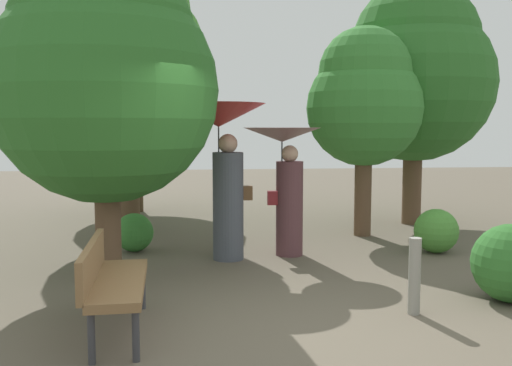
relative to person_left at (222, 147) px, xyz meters
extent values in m
plane|color=brown|center=(0.53, -2.99, -1.58)|extent=(40.00, 40.00, 0.00)
cylinder|color=#474C56|center=(0.08, 0.01, -0.83)|extent=(0.43, 0.43, 1.50)
sphere|color=tan|center=(0.08, 0.01, 0.04)|extent=(0.27, 0.27, 0.27)
cylinder|color=#333338|center=(-0.05, -0.01, -0.17)|extent=(0.02, 0.02, 0.87)
cone|color=#B22D2D|center=(-0.05, -0.01, 0.43)|extent=(1.29, 1.29, 0.32)
cube|color=brown|center=(0.35, 0.05, -0.65)|extent=(0.14, 0.10, 0.20)
cylinder|color=#563338|center=(0.98, 0.17, -0.90)|extent=(0.39, 0.39, 1.36)
sphere|color=tan|center=(0.98, 0.17, -0.11)|extent=(0.24, 0.24, 0.24)
cylinder|color=#333338|center=(0.86, 0.16, -0.32)|extent=(0.02, 0.02, 0.75)
cone|color=gray|center=(0.86, 0.16, 0.16)|extent=(1.11, 1.11, 0.20)
cube|color=maroon|center=(0.72, 0.14, -0.74)|extent=(0.14, 0.10, 0.20)
cylinder|color=#38383D|center=(-0.87, -3.44, -1.36)|extent=(0.06, 0.06, 0.44)
cylinder|color=#38383D|center=(-1.21, -3.45, -1.36)|extent=(0.06, 0.06, 0.44)
cylinder|color=#38383D|center=(-0.93, -2.10, -1.36)|extent=(0.06, 0.06, 0.44)
cylinder|color=#38383D|center=(-1.27, -2.11, -1.36)|extent=(0.06, 0.06, 0.44)
cube|color=olive|center=(-1.07, -2.78, -1.12)|extent=(0.50, 1.52, 0.08)
cube|color=olive|center=(-1.31, -2.79, -0.93)|extent=(0.12, 1.50, 0.35)
cylinder|color=#42301E|center=(-1.66, 4.76, 0.15)|extent=(0.35, 0.35, 3.47)
sphere|color=#387F33|center=(-1.66, 4.76, 1.02)|extent=(2.84, 2.84, 2.84)
sphere|color=#387F33|center=(-1.66, 4.76, 1.71)|extent=(2.28, 2.28, 2.28)
cylinder|color=brown|center=(2.48, 1.52, -0.14)|extent=(0.29, 0.29, 2.89)
sphere|color=#387F33|center=(2.48, 1.52, 0.58)|extent=(1.95, 1.95, 1.95)
sphere|color=#387F33|center=(2.48, 1.52, 1.16)|extent=(1.56, 1.56, 1.56)
cylinder|color=brown|center=(-1.52, 2.15, 0.40)|extent=(0.40, 0.40, 3.97)
sphere|color=#4C9338|center=(-1.52, 2.15, 1.39)|extent=(2.81, 2.81, 2.81)
sphere|color=#4C9338|center=(-1.52, 2.15, 2.19)|extent=(2.25, 2.25, 2.25)
cylinder|color=brown|center=(3.77, 2.58, 0.20)|extent=(0.36, 0.36, 3.57)
sphere|color=#2D6B28|center=(3.77, 2.58, 1.09)|extent=(2.96, 2.96, 2.96)
sphere|color=#2D6B28|center=(3.77, 2.58, 1.81)|extent=(2.36, 2.36, 2.36)
cylinder|color=brown|center=(-1.43, -0.92, -0.06)|extent=(0.31, 0.31, 3.06)
sphere|color=#2D6B28|center=(-1.43, -0.92, 0.71)|extent=(2.69, 2.69, 2.69)
sphere|color=#2D6B28|center=(-1.43, -0.92, 1.32)|extent=(2.15, 2.15, 2.15)
sphere|color=#4C9338|center=(3.16, 0.08, -1.26)|extent=(0.65, 0.65, 0.65)
sphere|color=#387F33|center=(-1.28, 0.66, -1.30)|extent=(0.58, 0.58, 0.58)
sphere|color=#2D6B28|center=(2.94, -2.30, -1.17)|extent=(0.84, 0.84, 0.84)
cylinder|color=gray|center=(1.76, -2.57, -1.20)|extent=(0.12, 0.12, 0.77)
camera|label=1|loc=(-0.42, -7.90, 0.27)|focal=40.16mm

